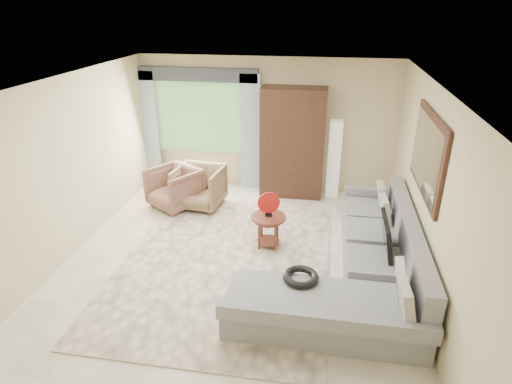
% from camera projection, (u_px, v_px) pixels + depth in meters
% --- Properties ---
extents(ground, '(6.00, 6.00, 0.00)m').
position_uv_depth(ground, '(235.00, 266.00, 6.22)').
color(ground, silver).
rests_on(ground, ground).
extents(area_rug, '(3.03, 4.02, 0.02)m').
position_uv_depth(area_rug, '(225.00, 263.00, 6.27)').
color(area_rug, beige).
rests_on(area_rug, ground).
extents(sectional_sofa, '(2.30, 3.46, 0.90)m').
position_uv_depth(sectional_sofa, '(363.00, 269.00, 5.66)').
color(sectional_sofa, gray).
rests_on(sectional_sofa, ground).
extents(tv_screen, '(0.14, 0.74, 0.48)m').
position_uv_depth(tv_screen, '(387.00, 236.00, 5.59)').
color(tv_screen, black).
rests_on(tv_screen, sectional_sofa).
extents(garden_hose, '(0.43, 0.43, 0.09)m').
position_uv_depth(garden_hose, '(301.00, 277.00, 5.06)').
color(garden_hose, black).
rests_on(garden_hose, sectional_sofa).
extents(coffee_table, '(0.53, 0.53, 0.53)m').
position_uv_depth(coffee_table, '(268.00, 231.00, 6.61)').
color(coffee_table, '#4F2315').
rests_on(coffee_table, ground).
extents(red_disc, '(0.33, 0.12, 0.34)m').
position_uv_depth(red_disc, '(269.00, 203.00, 6.41)').
color(red_disc, '#B01711').
rests_on(red_disc, coffee_table).
extents(armchair_left, '(1.13, 1.13, 0.76)m').
position_uv_depth(armchair_left, '(174.00, 188.00, 7.87)').
color(armchair_left, brown).
rests_on(armchair_left, ground).
extents(armchair_right, '(0.91, 0.93, 0.77)m').
position_uv_depth(armchair_right, '(199.00, 187.00, 7.89)').
color(armchair_right, '#886A4A').
rests_on(armchair_right, ground).
extents(potted_plant, '(0.56, 0.51, 0.56)m').
position_uv_depth(potted_plant, '(167.00, 173.00, 8.84)').
color(potted_plant, '#999999').
rests_on(potted_plant, ground).
extents(armoire, '(1.20, 0.55, 2.10)m').
position_uv_depth(armoire, '(293.00, 143.00, 8.15)').
color(armoire, black).
rests_on(armoire, ground).
extents(floor_lamp, '(0.24, 0.24, 1.50)m').
position_uv_depth(floor_lamp, '(334.00, 159.00, 8.20)').
color(floor_lamp, silver).
rests_on(floor_lamp, ground).
extents(window, '(1.80, 0.04, 1.40)m').
position_uv_depth(window, '(199.00, 117.00, 8.52)').
color(window, '#669E59').
rests_on(window, wall_back).
extents(curtain_left, '(0.40, 0.08, 2.30)m').
position_uv_depth(curtain_left, '(149.00, 128.00, 8.71)').
color(curtain_left, '#9EB7CC').
rests_on(curtain_left, ground).
extents(curtain_right, '(0.40, 0.08, 2.30)m').
position_uv_depth(curtain_right, '(250.00, 133.00, 8.38)').
color(curtain_right, '#9EB7CC').
rests_on(curtain_right, ground).
extents(valance, '(2.40, 0.12, 0.26)m').
position_uv_depth(valance, '(196.00, 74.00, 8.11)').
color(valance, '#1E232D').
rests_on(valance, wall_back).
extents(wall_mirror, '(0.05, 1.70, 1.05)m').
position_uv_depth(wall_mirror, '(427.00, 154.00, 5.43)').
color(wall_mirror, black).
rests_on(wall_mirror, wall_right).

